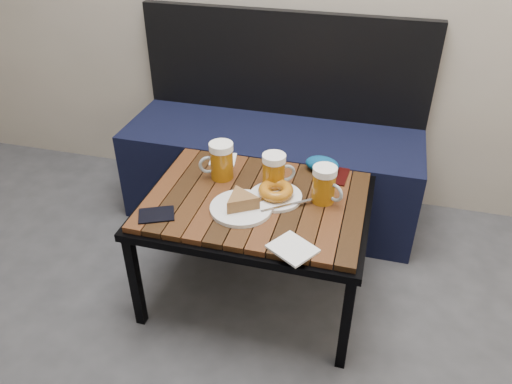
% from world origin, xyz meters
% --- Properties ---
extents(bench, '(1.40, 0.50, 0.95)m').
position_xyz_m(bench, '(0.12, 1.76, 0.27)').
color(bench, black).
rests_on(bench, ground).
extents(cafe_table, '(0.84, 0.62, 0.47)m').
position_xyz_m(cafe_table, '(0.20, 1.16, 0.43)').
color(cafe_table, black).
rests_on(cafe_table, ground).
extents(beer_mug_left, '(0.14, 0.12, 0.15)m').
position_xyz_m(beer_mug_left, '(0.03, 1.26, 0.55)').
color(beer_mug_left, '#9C5C0C').
rests_on(beer_mug_left, cafe_table).
extents(beer_mug_centre, '(0.14, 0.11, 0.14)m').
position_xyz_m(beer_mug_centre, '(0.25, 1.25, 0.54)').
color(beer_mug_centre, '#9C5C0C').
rests_on(beer_mug_centre, cafe_table).
extents(beer_mug_right, '(0.13, 0.11, 0.14)m').
position_xyz_m(beer_mug_right, '(0.45, 1.20, 0.54)').
color(beer_mug_right, '#9C5C0C').
rests_on(beer_mug_right, cafe_table).
extents(plate_pie, '(0.22, 0.22, 0.06)m').
position_xyz_m(plate_pie, '(0.17, 1.07, 0.50)').
color(plate_pie, white).
rests_on(plate_pie, cafe_table).
extents(plate_bagel, '(0.24, 0.22, 0.05)m').
position_xyz_m(plate_bagel, '(0.27, 1.18, 0.49)').
color(plate_bagel, white).
rests_on(plate_bagel, cafe_table).
extents(napkin_left, '(0.12, 0.14, 0.01)m').
position_xyz_m(napkin_left, '(-0.00, 1.39, 0.48)').
color(napkin_left, white).
rests_on(napkin_left, cafe_table).
extents(napkin_right, '(0.18, 0.17, 0.01)m').
position_xyz_m(napkin_right, '(0.39, 0.90, 0.48)').
color(napkin_right, white).
rests_on(napkin_right, cafe_table).
extents(passport_navy, '(0.15, 0.13, 0.01)m').
position_xyz_m(passport_navy, '(-0.11, 0.96, 0.47)').
color(passport_navy, black).
rests_on(passport_navy, cafe_table).
extents(passport_burgundy, '(0.10, 0.14, 0.01)m').
position_xyz_m(passport_burgundy, '(0.47, 1.39, 0.48)').
color(passport_burgundy, black).
rests_on(passport_burgundy, cafe_table).
extents(knit_pouch, '(0.15, 0.11, 0.06)m').
position_xyz_m(knit_pouch, '(0.41, 1.42, 0.50)').
color(knit_pouch, navy).
rests_on(knit_pouch, cafe_table).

